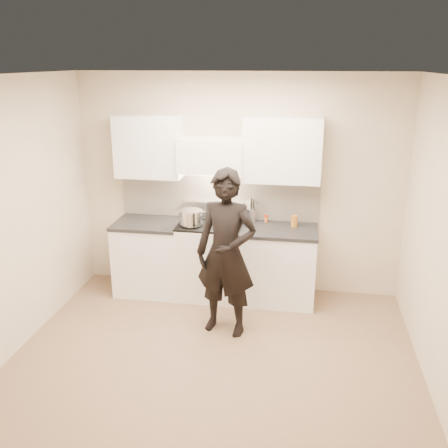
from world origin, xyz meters
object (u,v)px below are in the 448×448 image
object	(u,v)px
counter_right	(278,264)
person	(226,254)
stove	(210,259)
wok	(228,211)
utensil_crock	(252,214)

from	to	relation	value
counter_right	person	world-z (taller)	person
stove	wok	distance (m)	0.64
wok	utensil_crock	xyz separation A→B (m)	(0.28, 0.10, -0.06)
stove	counter_right	size ratio (longest dim) A/B	1.04
utensil_crock	counter_right	bearing A→B (deg)	-34.76
utensil_crock	person	xyz separation A→B (m)	(-0.14, -1.09, -0.11)
utensil_crock	person	world-z (taller)	person
counter_right	person	distance (m)	1.07
utensil_crock	person	bearing A→B (deg)	-97.59
wok	utensil_crock	size ratio (longest dim) A/B	1.71
counter_right	utensil_crock	size ratio (longest dim) A/B	3.23
counter_right	person	xyz separation A→B (m)	(-0.50, -0.84, 0.44)
counter_right	wok	bearing A→B (deg)	167.10
wok	person	xyz separation A→B (m)	(0.13, -0.99, -0.17)
counter_right	utensil_crock	distance (m)	0.70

